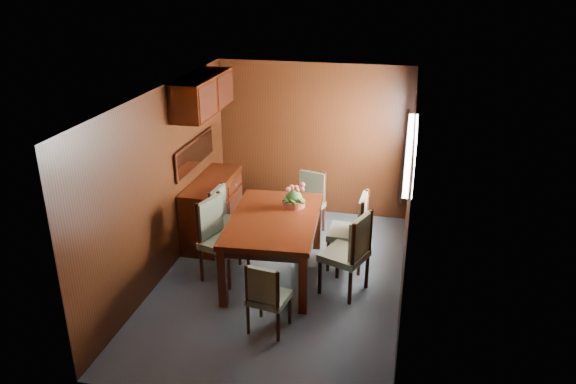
% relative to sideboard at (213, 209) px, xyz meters
% --- Properties ---
extents(ground, '(4.50, 4.50, 0.00)m').
position_rel_sideboard_xyz_m(ground, '(1.25, -1.00, -0.45)').
color(ground, '#354048').
rests_on(ground, ground).
extents(room_shell, '(3.06, 4.52, 2.41)m').
position_rel_sideboard_xyz_m(room_shell, '(1.15, -0.67, 1.18)').
color(room_shell, black).
rests_on(room_shell, ground).
extents(sideboard, '(0.48, 1.40, 0.90)m').
position_rel_sideboard_xyz_m(sideboard, '(0.00, 0.00, 0.00)').
color(sideboard, '#321006').
rests_on(sideboard, ground).
extents(dining_table, '(1.21, 1.81, 0.81)m').
position_rel_sideboard_xyz_m(dining_table, '(1.14, -0.86, 0.25)').
color(dining_table, '#321006').
rests_on(dining_table, ground).
extents(chair_left_near, '(0.61, 0.63, 1.07)m').
position_rel_sideboard_xyz_m(chair_left_near, '(0.46, -1.04, 0.15)').
color(chair_left_near, black).
rests_on(chair_left_near, ground).
extents(chair_left_far, '(0.49, 0.51, 1.00)m').
position_rel_sideboard_xyz_m(chair_left_far, '(0.37, -0.49, 0.10)').
color(chair_left_far, black).
rests_on(chair_left_far, ground).
extents(chair_right_near, '(0.63, 0.65, 1.06)m').
position_rel_sideboard_xyz_m(chair_right_near, '(2.13, -1.08, 0.14)').
color(chair_right_near, black).
rests_on(chair_right_near, ground).
extents(chair_right_far, '(0.49, 0.51, 1.04)m').
position_rel_sideboard_xyz_m(chair_right_far, '(2.09, -0.42, 0.12)').
color(chair_right_far, black).
rests_on(chair_right_far, ground).
extents(chair_head, '(0.46, 0.45, 0.86)m').
position_rel_sideboard_xyz_m(chair_head, '(1.35, -2.08, 0.03)').
color(chair_head, black).
rests_on(chair_head, ground).
extents(chair_foot, '(0.54, 0.53, 0.94)m').
position_rel_sideboard_xyz_m(chair_foot, '(1.33, 0.49, 0.07)').
color(chair_foot, black).
rests_on(chair_foot, ground).
extents(flower_centerpiece, '(0.31, 0.31, 0.31)m').
position_rel_sideboard_xyz_m(flower_centerpiece, '(1.31, -0.47, 0.51)').
color(flower_centerpiece, '#B05436').
rests_on(flower_centerpiece, dining_table).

